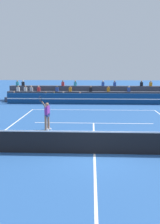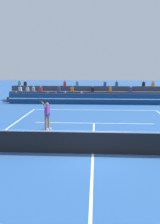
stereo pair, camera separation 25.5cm
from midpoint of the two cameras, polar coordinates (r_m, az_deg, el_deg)
The scene contains 7 objects.
ground_plane at distance 12.05m, azimuth 2.54°, elevation -9.08°, with size 120.00×120.00×0.00m, color #285699.
court_lines at distance 12.05m, azimuth 2.54°, elevation -9.06°, with size 11.10×23.90×0.01m.
tennis_net at distance 11.89m, azimuth 2.57°, elevation -6.60°, with size 12.00×0.10×1.10m.
sponsor_banner_wall at distance 27.18m, azimuth 2.59°, elevation 2.89°, with size 18.00×0.26×1.10m.
bleacher_stand at distance 29.68m, azimuth 2.56°, elevation 3.70°, with size 19.18×2.85×2.28m.
tennis_player at distance 16.28m, azimuth -7.66°, elevation -0.53°, with size 0.56×1.32×2.27m.
tennis_ball at distance 14.36m, azimuth -12.46°, elevation -6.00°, with size 0.07×0.07×0.07m, color #C6DB33.
Camera 1 is at (-0.15, -11.39, 3.96)m, focal length 42.00 mm.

